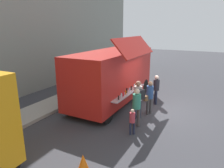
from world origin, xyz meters
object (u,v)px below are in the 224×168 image
(food_truck_main, at_px, (113,75))
(traffic_cone_orange, at_px, (83,163))
(customer_extra_browsing, at_px, (156,87))
(child_near_queue, at_px, (132,120))
(customer_rear_waiting, at_px, (137,104))
(customer_front_ordering, at_px, (150,95))
(trash_bin, at_px, (110,76))
(customer_mid_with_backpack, at_px, (138,96))

(food_truck_main, bearing_deg, traffic_cone_orange, -160.83)
(food_truck_main, xyz_separation_m, customer_extra_browsing, (0.84, -2.22, -0.61))
(child_near_queue, bearing_deg, traffic_cone_orange, 131.19)
(customer_rear_waiting, bearing_deg, customer_front_ordering, -44.35)
(food_truck_main, height_order, trash_bin, food_truck_main)
(customer_front_ordering, height_order, customer_mid_with_backpack, customer_mid_with_backpack)
(traffic_cone_orange, relative_size, customer_rear_waiting, 0.33)
(customer_mid_with_backpack, bearing_deg, customer_front_ordering, -72.87)
(customer_front_ordering, bearing_deg, child_near_queue, 114.86)
(customer_extra_browsing, bearing_deg, food_truck_main, -5.32)
(customer_rear_waiting, relative_size, customer_extra_browsing, 1.04)
(customer_front_ordering, xyz_separation_m, child_near_queue, (-2.24, -0.03, -0.34))
(customer_extra_browsing, distance_m, child_near_queue, 3.76)
(food_truck_main, xyz_separation_m, trash_bin, (4.14, 2.32, -1.13))
(customer_extra_browsing, bearing_deg, trash_bin, -62.02)
(customer_extra_browsing, height_order, child_near_queue, customer_extra_browsing)
(customer_mid_with_backpack, height_order, customer_extra_browsing, customer_mid_with_backpack)
(traffic_cone_orange, bearing_deg, child_near_queue, -9.52)
(trash_bin, bearing_deg, traffic_cone_orange, -156.47)
(customer_extra_browsing, bearing_deg, customer_rear_waiting, 64.47)
(customer_extra_browsing, bearing_deg, customer_front_ordering, 67.72)
(traffic_cone_orange, xyz_separation_m, customer_front_ordering, (4.90, -0.42, 0.70))
(food_truck_main, xyz_separation_m, customer_mid_with_backpack, (-1.38, -2.02, -0.48))
(customer_front_ordering, bearing_deg, customer_mid_with_backpack, 91.42)
(food_truck_main, xyz_separation_m, customer_front_ordering, (-0.66, -2.32, -0.59))
(food_truck_main, distance_m, customer_extra_browsing, 2.45)
(food_truck_main, distance_m, child_near_queue, 3.85)
(trash_bin, relative_size, customer_mid_with_backpack, 0.49)
(customer_rear_waiting, distance_m, child_near_queue, 0.80)
(customer_front_ordering, bearing_deg, food_truck_main, 8.19)
(customer_rear_waiting, xyz_separation_m, child_near_queue, (-0.70, -0.10, -0.37))
(trash_bin, distance_m, customer_extra_browsing, 5.64)
(customer_extra_browsing, bearing_deg, child_near_queue, 65.95)
(traffic_cone_orange, relative_size, trash_bin, 0.64)
(traffic_cone_orange, distance_m, trash_bin, 10.58)
(traffic_cone_orange, bearing_deg, customer_rear_waiting, -5.83)
(trash_bin, xyz_separation_m, customer_extra_browsing, (-3.30, -4.54, 0.53))
(customer_front_ordering, bearing_deg, customer_extra_browsing, -62.17)
(traffic_cone_orange, height_order, customer_front_ordering, customer_front_ordering)
(trash_bin, bearing_deg, child_near_queue, -146.44)
(customer_front_ordering, height_order, child_near_queue, customer_front_ordering)
(traffic_cone_orange, xyz_separation_m, child_near_queue, (2.66, -0.45, 0.36))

